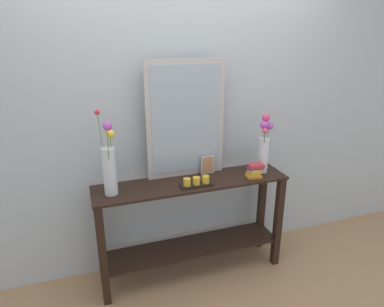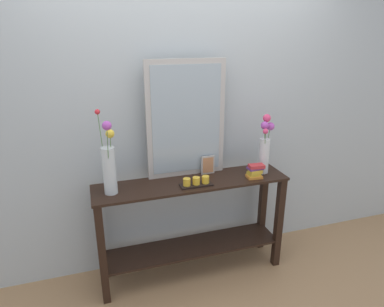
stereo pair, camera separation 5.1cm
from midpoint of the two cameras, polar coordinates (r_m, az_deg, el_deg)
The scene contains 9 objects.
ground_plane at distance 3.06m, azimuth -0.50°, elevation -19.33°, with size 7.00×6.00×0.02m, color #A87F56.
wall_back at distance 2.72m, azimuth -2.59°, elevation 7.68°, with size 6.40×0.08×2.70m, color #B2BCC1.
console_table at distance 2.76m, azimuth -0.53°, elevation -10.85°, with size 1.52×0.35×0.84m.
mirror_leaning at distance 2.59m, azimuth -1.54°, elevation 5.74°, with size 0.62×0.03×0.91m.
tall_vase_left at distance 2.40m, azimuth -14.42°, elevation -2.03°, with size 0.12×0.22×0.60m.
vase_right at distance 2.77m, azimuth 11.60°, elevation 1.19°, with size 0.14×0.14×0.48m.
candle_tray at distance 2.53m, azimuth 0.18°, elevation -4.87°, with size 0.24×0.09×0.07m.
picture_frame_small at distance 2.72m, azimuth 2.11°, elevation -1.93°, with size 0.11×0.01×0.15m.
book_stack at distance 2.71m, azimuth 10.04°, elevation -2.89°, with size 0.14×0.10×0.11m.
Camera 1 is at (-0.77, -2.25, 1.91)m, focal length 31.44 mm.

